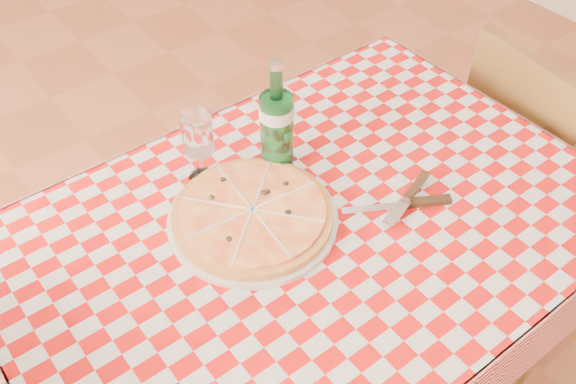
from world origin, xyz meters
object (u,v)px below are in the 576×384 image
water_bottle (277,117)px  dining_table (311,254)px  chair_near (527,155)px  pizza_plate (253,214)px  wine_glass (199,148)px

water_bottle → dining_table: bearing=-105.4°
chair_near → pizza_plate: chair_near is taller
dining_table → chair_near: chair_near is taller
dining_table → wine_glass: 0.34m
chair_near → pizza_plate: (-0.95, 0.08, 0.29)m
water_bottle → wine_glass: size_ratio=1.59×
pizza_plate → water_bottle: bearing=36.9°
dining_table → wine_glass: size_ratio=6.82×
chair_near → wine_glass: (-0.96, 0.26, 0.35)m
dining_table → water_bottle: (0.05, 0.20, 0.24)m
pizza_plate → wine_glass: size_ratio=2.07×
dining_table → pizza_plate: (-0.10, 0.08, 0.12)m
dining_table → water_bottle: 0.31m
dining_table → pizza_plate: pizza_plate is taller
pizza_plate → dining_table: bearing=-40.4°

